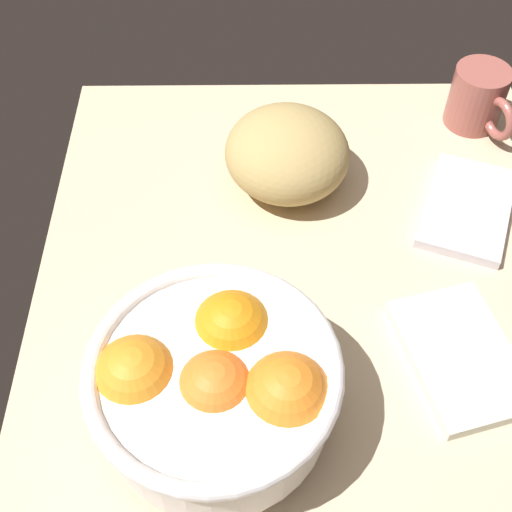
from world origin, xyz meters
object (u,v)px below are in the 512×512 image
(bread_loaf, at_px, (287,153))
(napkin_spare, at_px, (461,356))
(fruit_bowl, at_px, (216,382))
(mug, at_px, (479,99))
(napkin_folded, at_px, (467,208))

(bread_loaf, xyz_separation_m, napkin_spare, (-0.26, -0.17, -0.04))
(fruit_bowl, height_order, napkin_spare, fruit_bowl)
(fruit_bowl, xyz_separation_m, mug, (0.43, -0.34, -0.02))
(napkin_folded, height_order, mug, mug)
(fruit_bowl, height_order, bread_loaf, fruit_bowl)
(napkin_folded, distance_m, mug, 0.18)
(mug, bearing_deg, napkin_folded, 166.30)
(napkin_spare, bearing_deg, mug, -13.52)
(fruit_bowl, xyz_separation_m, napkin_folded, (0.27, -0.30, -0.06))
(fruit_bowl, distance_m, napkin_folded, 0.41)
(bread_loaf, bearing_deg, napkin_folded, -103.88)
(napkin_folded, height_order, napkin_spare, napkin_spare)
(napkin_folded, bearing_deg, napkin_spare, 166.62)
(bread_loaf, distance_m, mug, 0.29)
(bread_loaf, relative_size, napkin_spare, 0.98)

